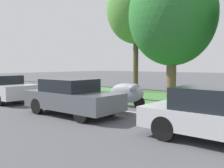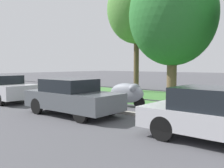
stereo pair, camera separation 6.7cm
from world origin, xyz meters
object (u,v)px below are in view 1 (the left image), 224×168
Objects in this scene: covered_motorcycle at (127,93)px; tree_behind_motorcycle at (172,16)px; parked_car_black_saloon at (72,97)px; parked_car_navy_estate at (223,115)px; parked_car_silver_hatchback at (3,88)px; tree_nearest_kerb at (136,10)px.

tree_behind_motorcycle reaches higher than covered_motorcycle.
parked_car_black_saloon is 5.58m from parked_car_navy_estate.
parked_car_black_saloon is (5.60, -0.14, -0.01)m from parked_car_silver_hatchback.
parked_car_navy_estate is 0.52× the size of tree_behind_motorcycle.
parked_car_black_saloon is 2.10× the size of covered_motorcycle.
parked_car_silver_hatchback reaches higher than parked_car_black_saloon.
covered_motorcycle is 0.24× the size of tree_behind_motorcycle.
tree_nearest_kerb is (-8.38, 8.88, 5.23)m from parked_car_navy_estate.
parked_car_navy_estate is at bearing -0.57° from parked_car_black_saloon.
tree_behind_motorcycle is (0.03, 4.57, 4.22)m from covered_motorcycle.
parked_car_navy_estate is (5.58, -0.05, -0.02)m from parked_car_black_saloon.
tree_behind_motorcycle is at bearing 124.41° from parked_car_navy_estate.
parked_car_black_saloon is at bearing 0.78° from parked_car_silver_hatchback.
parked_car_navy_estate is at bearing -56.72° from tree_behind_motorcycle.
tree_nearest_kerb is 3.88m from tree_behind_motorcycle.
tree_nearest_kerb reaches higher than covered_motorcycle.
parked_car_black_saloon reaches higher than parked_car_navy_estate.
parked_car_navy_estate is 13.28m from tree_nearest_kerb.
tree_behind_motorcycle is (0.66, 7.43, 4.17)m from parked_car_black_saloon.
tree_nearest_kerb is (-2.80, 8.82, 5.21)m from parked_car_black_saloon.
parked_car_black_saloon is 0.50× the size of tree_behind_motorcycle.
tree_nearest_kerb is (2.80, 8.68, 5.21)m from parked_car_silver_hatchback.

